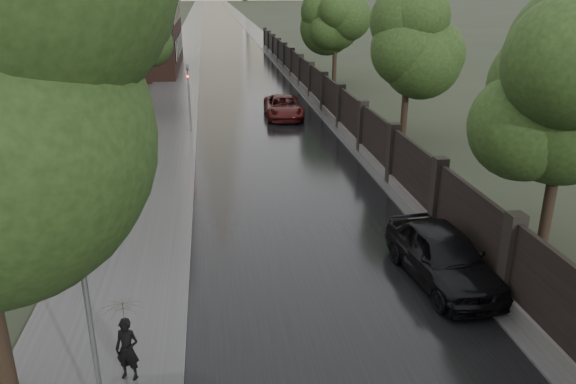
{
  "coord_description": "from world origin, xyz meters",
  "views": [
    {
      "loc": [
        -3.1,
        -7.39,
        8.28
      ],
      "look_at": [
        -0.59,
        10.59,
        1.5
      ],
      "focal_mm": 35.0,
      "sensor_mm": 36.0,
      "label": 1
    }
  ],
  "objects_px": {
    "car_right_near": "(443,256)",
    "car_right_far": "(283,107)",
    "tree_right_c": "(336,26)",
    "tree_right_a": "(567,101)",
    "tree_right_b": "(409,50)",
    "tree_left_far": "(128,35)",
    "traffic_light": "(189,93)",
    "lamp_post": "(90,321)",
    "pedestrian_umbrella": "(124,318)"
  },
  "relations": [
    {
      "from": "car_right_near",
      "to": "car_right_far",
      "type": "relative_size",
      "value": 0.96
    },
    {
      "from": "tree_right_c",
      "to": "tree_right_a",
      "type": "bearing_deg",
      "value": -90.0
    },
    {
      "from": "tree_right_b",
      "to": "car_right_near",
      "type": "relative_size",
      "value": 1.44
    },
    {
      "from": "tree_left_far",
      "to": "tree_right_a",
      "type": "xyz_separation_m",
      "value": [
        15.5,
        -22.0,
        -0.29
      ]
    },
    {
      "from": "tree_left_far",
      "to": "traffic_light",
      "type": "distance_m",
      "value": 6.84
    },
    {
      "from": "tree_right_a",
      "to": "tree_right_c",
      "type": "xyz_separation_m",
      "value": [
        0.0,
        32.0,
        0.0
      ]
    },
    {
      "from": "lamp_post",
      "to": "traffic_light",
      "type": "bearing_deg",
      "value": 87.32
    },
    {
      "from": "lamp_post",
      "to": "tree_right_b",
      "type": "bearing_deg",
      "value": 57.82
    },
    {
      "from": "tree_right_a",
      "to": "tree_right_c",
      "type": "distance_m",
      "value": 32.0
    },
    {
      "from": "tree_right_c",
      "to": "car_right_near",
      "type": "relative_size",
      "value": 1.44
    },
    {
      "from": "tree_left_far",
      "to": "car_right_far",
      "type": "distance_m",
      "value": 10.73
    },
    {
      "from": "tree_right_b",
      "to": "pedestrian_umbrella",
      "type": "height_order",
      "value": "tree_right_b"
    },
    {
      "from": "tree_right_a",
      "to": "traffic_light",
      "type": "bearing_deg",
      "value": 124.77
    },
    {
      "from": "tree_right_c",
      "to": "pedestrian_umbrella",
      "type": "distance_m",
      "value": 39.14
    },
    {
      "from": "traffic_light",
      "to": "car_right_near",
      "type": "relative_size",
      "value": 0.82
    },
    {
      "from": "pedestrian_umbrella",
      "to": "tree_right_c",
      "type": "bearing_deg",
      "value": 89.7
    },
    {
      "from": "tree_right_a",
      "to": "traffic_light",
      "type": "distance_m",
      "value": 20.85
    },
    {
      "from": "tree_right_a",
      "to": "pedestrian_umbrella",
      "type": "height_order",
      "value": "tree_right_a"
    },
    {
      "from": "tree_right_a",
      "to": "car_right_far",
      "type": "bearing_deg",
      "value": 106.09
    },
    {
      "from": "tree_right_b",
      "to": "car_right_far",
      "type": "bearing_deg",
      "value": 132.44
    },
    {
      "from": "tree_right_c",
      "to": "lamp_post",
      "type": "xyz_separation_m",
      "value": [
        -12.9,
        -38.5,
        -2.28
      ]
    },
    {
      "from": "tree_left_far",
      "to": "car_right_far",
      "type": "xyz_separation_m",
      "value": [
        9.6,
        -1.55,
        -4.54
      ]
    },
    {
      "from": "tree_right_c",
      "to": "car_right_far",
      "type": "relative_size",
      "value": 1.38
    },
    {
      "from": "car_right_far",
      "to": "car_right_near",
      "type": "bearing_deg",
      "value": -83.36
    },
    {
      "from": "tree_right_b",
      "to": "car_right_far",
      "type": "height_order",
      "value": "tree_right_b"
    },
    {
      "from": "car_right_far",
      "to": "pedestrian_umbrella",
      "type": "height_order",
      "value": "pedestrian_umbrella"
    },
    {
      "from": "tree_right_a",
      "to": "traffic_light",
      "type": "relative_size",
      "value": 1.75
    },
    {
      "from": "tree_left_far",
      "to": "lamp_post",
      "type": "bearing_deg",
      "value": -84.79
    },
    {
      "from": "traffic_light",
      "to": "tree_right_a",
      "type": "bearing_deg",
      "value": -55.23
    },
    {
      "from": "lamp_post",
      "to": "car_right_near",
      "type": "height_order",
      "value": "lamp_post"
    },
    {
      "from": "lamp_post",
      "to": "car_right_far",
      "type": "relative_size",
      "value": 1.01
    },
    {
      "from": "traffic_light",
      "to": "pedestrian_umbrella",
      "type": "bearing_deg",
      "value": -92.17
    },
    {
      "from": "tree_right_c",
      "to": "car_right_near",
      "type": "bearing_deg",
      "value": -96.98
    },
    {
      "from": "tree_right_a",
      "to": "car_right_near",
      "type": "distance_m",
      "value": 6.01
    },
    {
      "from": "traffic_light",
      "to": "car_right_far",
      "type": "height_order",
      "value": "traffic_light"
    },
    {
      "from": "traffic_light",
      "to": "car_right_near",
      "type": "distance_m",
      "value": 20.1
    },
    {
      "from": "lamp_post",
      "to": "car_right_far",
      "type": "xyz_separation_m",
      "value": [
        7.0,
        26.95,
        -1.97
      ]
    },
    {
      "from": "car_right_far",
      "to": "tree_right_c",
      "type": "bearing_deg",
      "value": 64.89
    },
    {
      "from": "tree_left_far",
      "to": "tree_right_b",
      "type": "relative_size",
      "value": 1.05
    },
    {
      "from": "car_right_far",
      "to": "traffic_light",
      "type": "bearing_deg",
      "value": -147.68
    },
    {
      "from": "tree_right_c",
      "to": "car_right_far",
      "type": "distance_m",
      "value": 13.64
    },
    {
      "from": "tree_right_c",
      "to": "lamp_post",
      "type": "distance_m",
      "value": 40.67
    },
    {
      "from": "traffic_light",
      "to": "pedestrian_umbrella",
      "type": "height_order",
      "value": "traffic_light"
    },
    {
      "from": "car_right_far",
      "to": "pedestrian_umbrella",
      "type": "relative_size",
      "value": 2.22
    },
    {
      "from": "pedestrian_umbrella",
      "to": "car_right_near",
      "type": "bearing_deg",
      "value": 40.28
    },
    {
      "from": "tree_right_b",
      "to": "pedestrian_umbrella",
      "type": "relative_size",
      "value": 3.07
    },
    {
      "from": "tree_right_c",
      "to": "car_right_near",
      "type": "height_order",
      "value": "tree_right_c"
    },
    {
      "from": "lamp_post",
      "to": "traffic_light",
      "type": "relative_size",
      "value": 1.28
    },
    {
      "from": "tree_left_far",
      "to": "pedestrian_umbrella",
      "type": "xyz_separation_m",
      "value": [
        2.87,
        -26.9,
        -3.56
      ]
    },
    {
      "from": "tree_right_b",
      "to": "car_right_near",
      "type": "distance_m",
      "value": 16.56
    }
  ]
}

